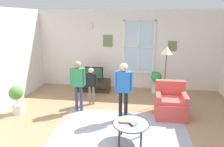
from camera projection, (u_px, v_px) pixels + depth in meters
The scene contains 16 objects.
ground_plane at pixel (116, 131), 4.68m from camera, with size 6.87×6.66×0.02m, color #9E7A56.
back_wall at pixel (128, 50), 7.27m from camera, with size 6.27×0.17×2.72m.
area_rug at pixel (121, 129), 4.74m from camera, with size 2.94×1.82×0.01m, color #999EAD.
tv_stand at pixel (94, 85), 7.14m from camera, with size 1.07×0.46×0.41m.
television at pixel (94, 73), 7.02m from camera, with size 0.62×0.08×0.44m.
armchair at pixel (170, 104), 5.32m from camera, with size 0.76×0.74×0.87m.
coffee_table at pixel (131, 125), 4.17m from camera, with size 0.74×0.74×0.41m.
book_stack at pixel (125, 121), 4.23m from camera, with size 0.23×0.19×0.04m.
cup at pixel (136, 123), 4.09m from camera, with size 0.07×0.07×0.09m, color white.
remote_near_books at pixel (131, 125), 4.10m from camera, with size 0.04×0.14×0.02m, color black.
person_green_shirt at pixel (78, 80), 5.47m from camera, with size 0.41×0.19×1.38m.
person_black_shirt at pixel (91, 82), 5.93m from camera, with size 0.33×0.15×1.09m.
person_blue_shirt at pixel (123, 85), 4.96m from camera, with size 0.43×0.20×1.43m.
potted_plant_by_window at pixel (156, 81), 6.94m from camera, with size 0.35×0.35×0.72m.
potted_plant_corner at pixel (17, 98), 5.43m from camera, with size 0.36×0.36×0.75m.
floor_lamp at pixel (166, 56), 5.68m from camera, with size 0.32×0.32×1.71m.
Camera 1 is at (0.50, -4.15, 2.47)m, focal length 33.46 mm.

